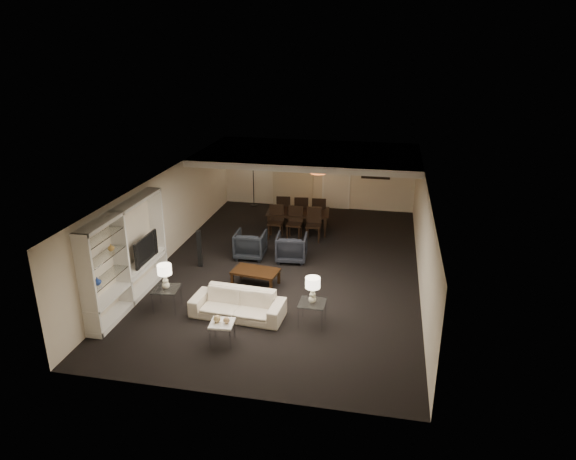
% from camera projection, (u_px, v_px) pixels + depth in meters
% --- Properties ---
extents(floor, '(11.00, 11.00, 0.00)m').
position_uv_depth(floor, '(288.00, 267.00, 14.13)').
color(floor, black).
rests_on(floor, ground).
extents(ceiling, '(7.00, 11.00, 0.02)m').
position_uv_depth(ceiling, '(288.00, 179.00, 13.24)').
color(ceiling, silver).
rests_on(ceiling, ground).
extents(wall_back, '(7.00, 0.02, 2.50)m').
position_uv_depth(wall_back, '(318.00, 174.00, 18.73)').
color(wall_back, beige).
rests_on(wall_back, ground).
extents(wall_front, '(7.00, 0.02, 2.50)m').
position_uv_depth(wall_front, '(224.00, 334.00, 8.64)').
color(wall_front, beige).
rests_on(wall_front, ground).
extents(wall_left, '(0.02, 11.00, 2.50)m').
position_uv_depth(wall_left, '(165.00, 216.00, 14.33)').
color(wall_left, beige).
rests_on(wall_left, ground).
extents(wall_right, '(0.02, 11.00, 2.50)m').
position_uv_depth(wall_right, '(423.00, 234.00, 13.04)').
color(wall_right, beige).
rests_on(wall_right, ground).
extents(ceiling_soffit, '(7.00, 4.00, 0.20)m').
position_uv_depth(ceiling_soffit, '(309.00, 155.00, 16.49)').
color(ceiling_soffit, silver).
rests_on(ceiling_soffit, ceiling).
extents(curtains, '(1.50, 0.12, 2.40)m').
position_uv_depth(curtains, '(293.00, 175.00, 18.84)').
color(curtains, beige).
rests_on(curtains, wall_back).
extents(door, '(0.90, 0.05, 2.10)m').
position_uv_depth(door, '(336.00, 181.00, 18.64)').
color(door, silver).
rests_on(door, wall_back).
extents(painting, '(0.95, 0.04, 0.65)m').
position_uv_depth(painting, '(376.00, 169.00, 18.20)').
color(painting, '#142D38').
rests_on(painting, wall_back).
extents(media_unit, '(0.38, 3.40, 2.35)m').
position_uv_depth(media_unit, '(127.00, 256.00, 11.93)').
color(media_unit, white).
rests_on(media_unit, wall_left).
extents(pendant_light, '(0.52, 0.52, 0.24)m').
position_uv_depth(pendant_light, '(318.00, 170.00, 16.60)').
color(pendant_light, '#D8591E').
rests_on(pendant_light, ceiling_soffit).
extents(sofa, '(2.15, 0.96, 0.61)m').
position_uv_depth(sofa, '(238.00, 304.00, 11.55)').
color(sofa, beige).
rests_on(sofa, floor).
extents(coffee_table, '(1.23, 0.82, 0.41)m').
position_uv_depth(coffee_table, '(256.00, 278.00, 13.05)').
color(coffee_table, black).
rests_on(coffee_table, floor).
extents(armchair_left, '(0.86, 0.88, 0.78)m').
position_uv_depth(armchair_left, '(250.00, 244.00, 14.65)').
color(armchair_left, black).
rests_on(armchair_left, floor).
extents(armchair_right, '(0.90, 0.92, 0.78)m').
position_uv_depth(armchair_right, '(292.00, 248.00, 14.43)').
color(armchair_right, black).
rests_on(armchair_right, floor).
extents(side_table_left, '(0.63, 0.63, 0.54)m').
position_uv_depth(side_table_left, '(167.00, 299.00, 11.87)').
color(side_table_left, white).
rests_on(side_table_left, floor).
extents(side_table_right, '(0.59, 0.59, 0.54)m').
position_uv_depth(side_table_right, '(312.00, 313.00, 11.25)').
color(side_table_right, silver).
rests_on(side_table_right, floor).
extents(table_lamp_left, '(0.36, 0.36, 0.59)m').
position_uv_depth(table_lamp_left, '(165.00, 277.00, 11.67)').
color(table_lamp_left, beige).
rests_on(table_lamp_left, side_table_left).
extents(table_lamp_right, '(0.35, 0.35, 0.59)m').
position_uv_depth(table_lamp_right, '(313.00, 290.00, 11.05)').
color(table_lamp_right, '#ECE7C7').
rests_on(table_lamp_right, side_table_right).
extents(marble_table, '(0.52, 0.52, 0.48)m').
position_uv_depth(marble_table, '(222.00, 333.00, 10.56)').
color(marble_table, white).
rests_on(marble_table, floor).
extents(gold_gourd_a, '(0.15, 0.15, 0.15)m').
position_uv_depth(gold_gourd_a, '(217.00, 319.00, 10.47)').
color(gold_gourd_a, tan).
rests_on(gold_gourd_a, marble_table).
extents(gold_gourd_b, '(0.13, 0.13, 0.13)m').
position_uv_depth(gold_gourd_b, '(226.00, 320.00, 10.43)').
color(gold_gourd_b, tan).
rests_on(gold_gourd_b, marble_table).
extents(television, '(1.13, 0.15, 0.65)m').
position_uv_depth(television, '(142.00, 249.00, 12.58)').
color(television, black).
rests_on(television, media_unit).
extents(vase_blue, '(0.17, 0.17, 0.17)m').
position_uv_depth(vase_blue, '(97.00, 281.00, 10.76)').
color(vase_blue, '#2645A6').
rests_on(vase_blue, media_unit).
extents(vase_amber, '(0.15, 0.15, 0.15)m').
position_uv_depth(vase_amber, '(111.00, 247.00, 11.21)').
color(vase_amber, '#BC8B3E').
rests_on(vase_amber, media_unit).
extents(floor_speaker, '(0.14, 0.14, 1.05)m').
position_uv_depth(floor_speaker, '(199.00, 249.00, 14.02)').
color(floor_speaker, black).
rests_on(floor_speaker, floor).
extents(dining_table, '(2.06, 1.27, 0.70)m').
position_uv_depth(dining_table, '(298.00, 222.00, 16.58)').
color(dining_table, black).
rests_on(dining_table, floor).
extents(chair_nl, '(0.50, 0.50, 1.03)m').
position_uv_depth(chair_nl, '(275.00, 222.00, 16.04)').
color(chair_nl, black).
rests_on(chair_nl, floor).
extents(chair_nm, '(0.49, 0.49, 1.03)m').
position_uv_depth(chair_nm, '(294.00, 224.00, 15.93)').
color(chair_nm, black).
rests_on(chair_nm, floor).
extents(chair_nr, '(0.50, 0.50, 1.03)m').
position_uv_depth(chair_nr, '(313.00, 225.00, 15.81)').
color(chair_nr, black).
rests_on(chair_nr, floor).
extents(chair_fl, '(0.53, 0.53, 1.03)m').
position_uv_depth(chair_fl, '(284.00, 209.00, 17.23)').
color(chair_fl, black).
rests_on(chair_fl, floor).
extents(chair_fm, '(0.54, 0.54, 1.03)m').
position_uv_depth(chair_fm, '(301.00, 211.00, 17.12)').
color(chair_fm, black).
rests_on(chair_fm, floor).
extents(chair_fr, '(0.50, 0.50, 1.03)m').
position_uv_depth(chair_fr, '(319.00, 212.00, 17.01)').
color(chair_fr, black).
rests_on(chair_fr, floor).
extents(floor_lamp, '(0.29, 0.29, 1.83)m').
position_uv_depth(floor_lamp, '(253.00, 182.00, 19.01)').
color(floor_lamp, black).
rests_on(floor_lamp, floor).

